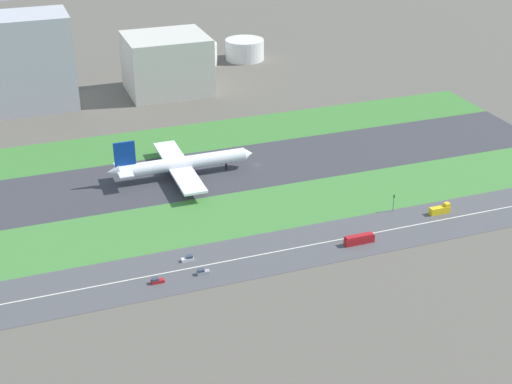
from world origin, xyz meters
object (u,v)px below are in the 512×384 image
at_px(truck_0, 440,210).
at_px(fuel_tank_centre, 245,50).
at_px(bus_0, 359,239).
at_px(airliner, 179,164).
at_px(car_0, 203,272).
at_px(fuel_tank_west, 199,54).
at_px(car_1, 188,259).
at_px(car_3, 157,281).
at_px(traffic_light, 394,202).
at_px(hangar_building, 167,64).
at_px(terminal_building, 24,62).

bearing_deg(truck_0, fuel_tank_centre, 90.78).
distance_m(truck_0, bus_0, 42.12).
bearing_deg(airliner, fuel_tank_centre, 61.79).
relative_size(car_0, bus_0, 0.38).
height_order(airliner, fuel_tank_west, airliner).
xyz_separation_m(bus_0, fuel_tank_west, (6.83, 237.00, 4.99)).
xyz_separation_m(truck_0, car_1, (-103.26, 0.00, -0.75)).
distance_m(truck_0, car_1, 103.26).
bearing_deg(bus_0, car_1, -9.11).
distance_m(car_3, traffic_light, 101.77).
xyz_separation_m(bus_0, hangar_building, (-24.69, 192.00, 14.49)).
relative_size(car_1, hangar_building, 0.10).
bearing_deg(hangar_building, terminal_building, 180.00).
height_order(bus_0, car_1, bus_0).
distance_m(traffic_light, fuel_tank_west, 219.71).
xyz_separation_m(truck_0, hangar_building, (-65.60, 182.00, 14.63)).
distance_m(car_0, terminal_building, 197.98).
height_order(truck_0, car_1, truck_0).
bearing_deg(car_0, truck_0, -174.33).
bearing_deg(airliner, bus_0, -58.67).
bearing_deg(fuel_tank_centre, car_1, -113.81).
bearing_deg(car_3, hangar_building, -104.92).
relative_size(truck_0, hangar_building, 0.18).
relative_size(truck_0, fuel_tank_west, 0.36).
bearing_deg(truck_0, car_3, -175.10).
bearing_deg(car_0, car_1, -76.14).
distance_m(airliner, truck_0, 111.61).
bearing_deg(car_1, car_3, -143.44).
relative_size(car_3, fuel_tank_centre, 0.18).
bearing_deg(car_3, car_1, -143.44).
xyz_separation_m(car_0, bus_0, (59.88, 0.00, 0.90)).
bearing_deg(fuel_tank_centre, airliner, -118.21).
bearing_deg(car_3, fuel_tank_centre, -115.62).
relative_size(car_0, terminal_building, 0.09).
bearing_deg(fuel_tank_centre, bus_0, -99.06).
relative_size(airliner, car_1, 14.77).
bearing_deg(airliner, car_1, -102.34).
height_order(airliner, car_3, airliner).
distance_m(bus_0, fuel_tank_centre, 240.04).
relative_size(bus_0, traffic_light, 1.61).
height_order(truck_0, hangar_building, hangar_building).
distance_m(airliner, fuel_tank_west, 168.02).
bearing_deg(terminal_building, bus_0, -62.10).
height_order(car_1, fuel_tank_centre, fuel_tank_centre).
bearing_deg(terminal_building, truck_0, -51.93).
relative_size(airliner, truck_0, 7.74).
relative_size(car_0, fuel_tank_west, 0.19).
xyz_separation_m(airliner, bus_0, (47.48, -78.00, -4.41)).
relative_size(bus_0, terminal_building, 0.23).
distance_m(bus_0, hangar_building, 194.12).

